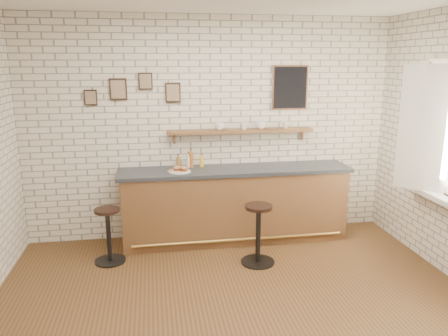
# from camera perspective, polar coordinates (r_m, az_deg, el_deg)

# --- Properties ---
(ground) EXTENTS (5.00, 5.00, 0.00)m
(ground) POSITION_cam_1_polar(r_m,az_deg,el_deg) (4.61, 1.91, -17.60)
(ground) COLOR brown
(ground) RESTS_ON ground
(bar_counter) EXTENTS (3.10, 0.65, 1.01)m
(bar_counter) POSITION_cam_1_polar(r_m,az_deg,el_deg) (5.97, 1.46, -4.74)
(bar_counter) COLOR brown
(bar_counter) RESTS_ON ground
(sandwich_plate) EXTENTS (0.28, 0.28, 0.01)m
(sandwich_plate) POSITION_cam_1_polar(r_m,az_deg,el_deg) (5.67, -5.80, -0.46)
(sandwich_plate) COLOR white
(sandwich_plate) RESTS_ON bar_counter
(ciabatta_sandwich) EXTENTS (0.21, 0.15, 0.06)m
(ciabatta_sandwich) POSITION_cam_1_polar(r_m,az_deg,el_deg) (5.66, -5.72, -0.09)
(ciabatta_sandwich) COLOR tan
(ciabatta_sandwich) RESTS_ON sandwich_plate
(potato_chips) EXTENTS (0.25, 0.17, 0.00)m
(potato_chips) POSITION_cam_1_polar(r_m,az_deg,el_deg) (5.66, -6.01, -0.40)
(potato_chips) COLOR #CD9348
(potato_chips) RESTS_ON sandwich_plate
(bitters_bottle_brown) EXTENTS (0.06, 0.06, 0.19)m
(bitters_bottle_brown) POSITION_cam_1_polar(r_m,az_deg,el_deg) (5.88, -5.99, 0.77)
(bitters_bottle_brown) COLOR brown
(bitters_bottle_brown) RESTS_ON bar_counter
(bitters_bottle_white) EXTENTS (0.05, 0.05, 0.21)m
(bitters_bottle_white) POSITION_cam_1_polar(r_m,az_deg,el_deg) (5.89, -4.65, 0.91)
(bitters_bottle_white) COLOR silver
(bitters_bottle_white) RESTS_ON bar_counter
(bitters_bottle_amber) EXTENTS (0.06, 0.06, 0.26)m
(bitters_bottle_amber) POSITION_cam_1_polar(r_m,az_deg,el_deg) (5.89, -4.34, 1.10)
(bitters_bottle_amber) COLOR #A6541A
(bitters_bottle_amber) RESTS_ON bar_counter
(condiment_bottle_yellow) EXTENTS (0.05, 0.05, 0.17)m
(condiment_bottle_yellow) POSITION_cam_1_polar(r_m,az_deg,el_deg) (5.91, -2.94, 0.86)
(condiment_bottle_yellow) COLOR yellow
(condiment_bottle_yellow) RESTS_ON bar_counter
(bar_stool_left) EXTENTS (0.38, 0.38, 0.68)m
(bar_stool_left) POSITION_cam_1_polar(r_m,az_deg,el_deg) (5.54, -14.85, -8.28)
(bar_stool_left) COLOR black
(bar_stool_left) RESTS_ON ground
(bar_stool_right) EXTENTS (0.41, 0.41, 0.74)m
(bar_stool_right) POSITION_cam_1_polar(r_m,az_deg,el_deg) (5.33, 4.49, -8.38)
(bar_stool_right) COLOR black
(bar_stool_right) RESTS_ON ground
(wall_shelf) EXTENTS (2.00, 0.18, 0.18)m
(wall_shelf) POSITION_cam_1_polar(r_m,az_deg,el_deg) (5.96, 2.20, 4.84)
(wall_shelf) COLOR brown
(wall_shelf) RESTS_ON ground
(shelf_cup_a) EXTENTS (0.13, 0.13, 0.09)m
(shelf_cup_a) POSITION_cam_1_polar(r_m,az_deg,el_deg) (5.89, -0.59, 5.43)
(shelf_cup_a) COLOR white
(shelf_cup_a) RESTS_ON wall_shelf
(shelf_cup_b) EXTENTS (0.14, 0.14, 0.09)m
(shelf_cup_b) POSITION_cam_1_polar(r_m,az_deg,el_deg) (5.95, 2.63, 5.48)
(shelf_cup_b) COLOR white
(shelf_cup_b) RESTS_ON wall_shelf
(shelf_cup_c) EXTENTS (0.18, 0.18, 0.11)m
(shelf_cup_c) POSITION_cam_1_polar(r_m,az_deg,el_deg) (6.00, 4.85, 5.60)
(shelf_cup_c) COLOR white
(shelf_cup_c) RESTS_ON wall_shelf
(shelf_cup_d) EXTENTS (0.11, 0.11, 0.09)m
(shelf_cup_d) POSITION_cam_1_polar(r_m,az_deg,el_deg) (6.10, 8.04, 5.56)
(shelf_cup_d) COLOR white
(shelf_cup_d) RESTS_ON wall_shelf
(back_wall_decor) EXTENTS (2.96, 0.02, 0.56)m
(back_wall_decor) POSITION_cam_1_polar(r_m,az_deg,el_deg) (5.94, 0.43, 10.33)
(back_wall_decor) COLOR black
(back_wall_decor) RESTS_ON ground
(window_sill) EXTENTS (0.20, 1.35, 0.06)m
(window_sill) POSITION_cam_1_polar(r_m,az_deg,el_deg) (5.45, 26.93, -3.75)
(window_sill) COLOR white
(window_sill) RESTS_ON ground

